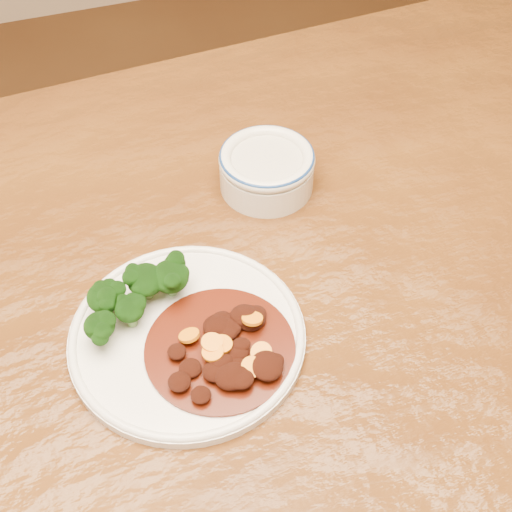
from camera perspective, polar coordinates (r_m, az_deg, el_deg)
name	(u,v)px	position (r m, az deg, el deg)	size (l,w,h in m)	color
dining_table	(190,359)	(0.80, -5.33, -8.19)	(1.56, 1.00, 0.75)	#5B3210
dinner_plate	(187,336)	(0.71, -5.52, -6.38)	(0.24, 0.24, 0.01)	silver
broccoli_florets	(136,293)	(0.72, -9.60, -2.93)	(0.11, 0.07, 0.04)	#63954D
mince_stew	(228,349)	(0.69, -2.24, -7.46)	(0.15, 0.15, 0.02)	#421307
dip_bowl	(267,168)	(0.85, 0.86, 7.05)	(0.11, 0.11, 0.05)	silver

